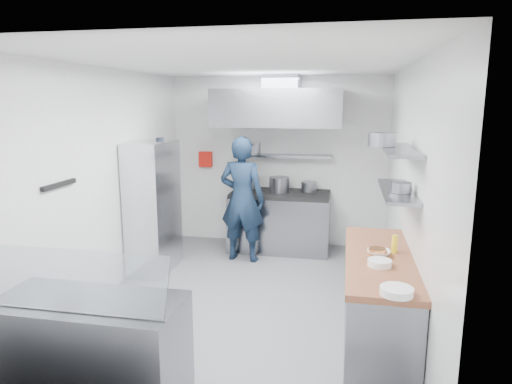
% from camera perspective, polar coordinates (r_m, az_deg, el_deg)
% --- Properties ---
extents(floor, '(5.00, 5.00, 0.00)m').
position_cam_1_polar(floor, '(5.69, -1.21, -13.63)').
color(floor, '#58585A').
rests_on(floor, ground).
extents(ceiling, '(5.00, 5.00, 0.00)m').
position_cam_1_polar(ceiling, '(5.18, -1.35, 15.75)').
color(ceiling, silver).
rests_on(ceiling, wall_back).
extents(wall_back, '(3.60, 2.80, 0.02)m').
position_cam_1_polar(wall_back, '(7.69, 2.77, 3.81)').
color(wall_back, white).
rests_on(wall_back, floor).
extents(wall_front, '(3.60, 2.80, 0.02)m').
position_cam_1_polar(wall_front, '(2.95, -11.98, -8.69)').
color(wall_front, white).
rests_on(wall_front, floor).
extents(wall_left, '(2.80, 5.00, 0.02)m').
position_cam_1_polar(wall_left, '(5.91, -18.58, 0.98)').
color(wall_left, white).
rests_on(wall_left, floor).
extents(wall_right, '(2.80, 5.00, 0.02)m').
position_cam_1_polar(wall_right, '(5.18, 18.56, -0.40)').
color(wall_right, white).
rests_on(wall_right, floor).
extents(gas_range, '(1.60, 0.80, 0.90)m').
position_cam_1_polar(gas_range, '(7.47, 3.01, -3.85)').
color(gas_range, gray).
rests_on(gas_range, floor).
extents(cooktop, '(1.57, 0.78, 0.06)m').
position_cam_1_polar(cooktop, '(7.36, 3.04, -0.24)').
color(cooktop, black).
rests_on(cooktop, gas_range).
extents(stock_pot_left, '(0.29, 0.29, 0.20)m').
position_cam_1_polar(stock_pot_left, '(7.69, -0.66, 1.25)').
color(stock_pot_left, slate).
rests_on(stock_pot_left, cooktop).
extents(stock_pot_mid, '(0.33, 0.33, 0.24)m').
position_cam_1_polar(stock_pot_mid, '(7.36, 2.93, 0.95)').
color(stock_pot_mid, slate).
rests_on(stock_pot_mid, cooktop).
extents(stock_pot_right, '(0.25, 0.25, 0.16)m').
position_cam_1_polar(stock_pot_right, '(7.44, 6.63, 0.69)').
color(stock_pot_right, slate).
rests_on(stock_pot_right, cooktop).
extents(over_range_shelf, '(1.60, 0.30, 0.04)m').
position_cam_1_polar(over_range_shelf, '(7.50, 3.36, 4.54)').
color(over_range_shelf, gray).
rests_on(over_range_shelf, wall_back).
extents(shelf_pot_a, '(0.25, 0.25, 0.18)m').
position_cam_1_polar(shelf_pot_a, '(7.79, -0.14, 5.62)').
color(shelf_pot_a, slate).
rests_on(shelf_pot_a, over_range_shelf).
extents(extractor_hood, '(1.90, 1.15, 0.55)m').
position_cam_1_polar(extractor_hood, '(7.04, 2.95, 10.47)').
color(extractor_hood, gray).
rests_on(extractor_hood, wall_back).
extents(hood_duct, '(0.55, 0.55, 0.24)m').
position_cam_1_polar(hood_duct, '(7.27, 3.25, 13.49)').
color(hood_duct, slate).
rests_on(hood_duct, extractor_hood).
extents(red_firebox, '(0.22, 0.10, 0.26)m').
position_cam_1_polar(red_firebox, '(7.91, -6.31, 4.11)').
color(red_firebox, red).
rests_on(red_firebox, wall_back).
extents(chef, '(0.74, 0.53, 1.90)m').
position_cam_1_polar(chef, '(6.86, -1.74, -0.91)').
color(chef, '#111F33').
rests_on(chef, floor).
extents(wire_rack, '(0.50, 0.90, 1.85)m').
position_cam_1_polar(wire_rack, '(6.61, -12.71, -1.87)').
color(wire_rack, silver).
rests_on(wire_rack, floor).
extents(rack_bin_a, '(0.16, 0.20, 0.18)m').
position_cam_1_polar(rack_bin_a, '(6.70, -12.45, -2.79)').
color(rack_bin_a, white).
rests_on(rack_bin_a, wire_rack).
extents(rack_bin_b, '(0.13, 0.17, 0.15)m').
position_cam_1_polar(rack_bin_b, '(6.95, -11.33, 1.98)').
color(rack_bin_b, yellow).
rests_on(rack_bin_b, wire_rack).
extents(rack_jar, '(0.11, 0.11, 0.18)m').
position_cam_1_polar(rack_jar, '(6.65, -11.90, 5.89)').
color(rack_jar, black).
rests_on(rack_jar, wire_rack).
extents(knife_strip, '(0.04, 0.55, 0.05)m').
position_cam_1_polar(knife_strip, '(5.12, -23.40, 0.84)').
color(knife_strip, black).
rests_on(knife_strip, wall_left).
extents(prep_counter_base, '(0.62, 2.00, 0.84)m').
position_cam_1_polar(prep_counter_base, '(4.87, 14.87, -13.05)').
color(prep_counter_base, gray).
rests_on(prep_counter_base, floor).
extents(prep_counter_top, '(0.65, 2.04, 0.06)m').
position_cam_1_polar(prep_counter_top, '(4.71, 15.15, -8.04)').
color(prep_counter_top, brown).
rests_on(prep_counter_top, prep_counter_base).
extents(plate_stack_a, '(0.26, 0.26, 0.06)m').
position_cam_1_polar(plate_stack_a, '(3.83, 17.16, -11.75)').
color(plate_stack_a, white).
rests_on(plate_stack_a, prep_counter_top).
extents(plate_stack_b, '(0.22, 0.22, 0.06)m').
position_cam_1_polar(plate_stack_b, '(4.41, 15.19, -8.55)').
color(plate_stack_b, white).
rests_on(plate_stack_b, prep_counter_top).
extents(copper_pan, '(0.17, 0.17, 0.06)m').
position_cam_1_polar(copper_pan, '(4.72, 14.93, -7.19)').
color(copper_pan, '#CE733A').
rests_on(copper_pan, prep_counter_top).
extents(squeeze_bottle, '(0.06, 0.06, 0.18)m').
position_cam_1_polar(squeeze_bottle, '(4.80, 16.92, -6.24)').
color(squeeze_bottle, yellow).
rests_on(squeeze_bottle, prep_counter_top).
extents(mixing_bowl, '(0.23, 0.23, 0.05)m').
position_cam_1_polar(mixing_bowl, '(4.69, 15.07, -7.36)').
color(mixing_bowl, white).
rests_on(mixing_bowl, prep_counter_top).
extents(wall_shelf_lower, '(0.30, 1.30, 0.04)m').
position_cam_1_polar(wall_shelf_lower, '(4.85, 17.19, 0.13)').
color(wall_shelf_lower, gray).
rests_on(wall_shelf_lower, wall_right).
extents(wall_shelf_upper, '(0.30, 1.30, 0.04)m').
position_cam_1_polar(wall_shelf_upper, '(4.79, 17.48, 5.06)').
color(wall_shelf_upper, gray).
rests_on(wall_shelf_upper, wall_right).
extents(shelf_pot_c, '(0.21, 0.21, 0.10)m').
position_cam_1_polar(shelf_pot_c, '(4.67, 17.65, 0.57)').
color(shelf_pot_c, slate).
rests_on(shelf_pot_c, wall_shelf_lower).
extents(shelf_pot_d, '(0.28, 0.28, 0.14)m').
position_cam_1_polar(shelf_pot_d, '(4.90, 15.46, 6.36)').
color(shelf_pot_d, slate).
rests_on(shelf_pot_d, wall_shelf_upper).
extents(display_case, '(1.50, 0.70, 0.85)m').
position_cam_1_polar(display_case, '(4.12, -19.95, -18.01)').
color(display_case, gray).
rests_on(display_case, floor).
extents(display_glass, '(1.47, 0.19, 0.42)m').
position_cam_1_polar(display_glass, '(3.76, -21.57, -10.18)').
color(display_glass, silver).
rests_on(display_glass, display_case).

